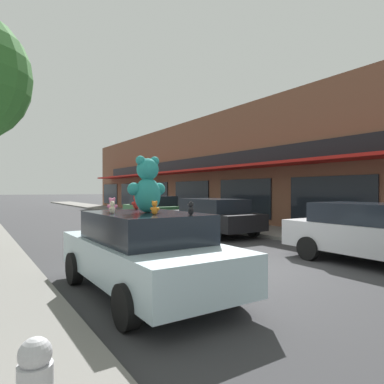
{
  "coord_description": "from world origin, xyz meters",
  "views": [
    {
      "loc": [
        -5.32,
        -6.21,
        1.85
      ],
      "look_at": [
        -0.09,
        1.88,
        1.78
      ],
      "focal_mm": 32.0,
      "sensor_mm": 36.0,
      "label": 1
    }
  ],
  "objects_px": {
    "teddy_bear_cream": "(112,208)",
    "teddy_bear_red": "(136,202)",
    "teddy_bear_giant": "(147,185)",
    "parked_car_far_right": "(153,209)",
    "teddy_bear_orange": "(155,208)",
    "teddy_bear_black": "(191,208)",
    "parked_car_far_left": "(383,232)",
    "teddy_bear_pink": "(112,205)",
    "plush_art_car": "(145,251)",
    "parked_car_far_center": "(214,216)",
    "teddy_bear_green": "(112,205)"
  },
  "relations": [
    {
      "from": "teddy_bear_orange",
      "to": "teddy_bear_giant",
      "type": "bearing_deg",
      "value": -49.77
    },
    {
      "from": "teddy_bear_red",
      "to": "parked_car_far_right",
      "type": "xyz_separation_m",
      "value": [
        5.45,
        10.21,
        -0.78
      ]
    },
    {
      "from": "parked_car_far_right",
      "to": "parked_car_far_center",
      "type": "bearing_deg",
      "value": -90.0
    },
    {
      "from": "teddy_bear_cream",
      "to": "teddy_bear_orange",
      "type": "height_order",
      "value": "teddy_bear_orange"
    },
    {
      "from": "teddy_bear_giant",
      "to": "parked_car_far_center",
      "type": "bearing_deg",
      "value": -136.94
    },
    {
      "from": "teddy_bear_giant",
      "to": "teddy_bear_orange",
      "type": "bearing_deg",
      "value": 74.58
    },
    {
      "from": "parked_car_far_right",
      "to": "teddy_bear_pink",
      "type": "bearing_deg",
      "value": -119.68
    },
    {
      "from": "teddy_bear_pink",
      "to": "teddy_bear_black",
      "type": "relative_size",
      "value": 1.19
    },
    {
      "from": "teddy_bear_cream",
      "to": "teddy_bear_pink",
      "type": "bearing_deg",
      "value": -156.45
    },
    {
      "from": "teddy_bear_red",
      "to": "teddy_bear_orange",
      "type": "bearing_deg",
      "value": 58.52
    },
    {
      "from": "plush_art_car",
      "to": "teddy_bear_red",
      "type": "bearing_deg",
      "value": 74.19
    },
    {
      "from": "teddy_bear_pink",
      "to": "parked_car_far_left",
      "type": "height_order",
      "value": "teddy_bear_pink"
    },
    {
      "from": "teddy_bear_orange",
      "to": "parked_car_far_left",
      "type": "height_order",
      "value": "teddy_bear_orange"
    },
    {
      "from": "teddy_bear_pink",
      "to": "teddy_bear_black",
      "type": "height_order",
      "value": "teddy_bear_pink"
    },
    {
      "from": "teddy_bear_black",
      "to": "parked_car_far_right",
      "type": "distance_m",
      "value": 13.29
    },
    {
      "from": "plush_art_car",
      "to": "parked_car_far_right",
      "type": "height_order",
      "value": "parked_car_far_right"
    },
    {
      "from": "teddy_bear_pink",
      "to": "teddy_bear_orange",
      "type": "height_order",
      "value": "teddy_bear_pink"
    },
    {
      "from": "teddy_bear_green",
      "to": "teddy_bear_black",
      "type": "bearing_deg",
      "value": 140.73
    },
    {
      "from": "plush_art_car",
      "to": "teddy_bear_pink",
      "type": "distance_m",
      "value": 1.0
    },
    {
      "from": "teddy_bear_red",
      "to": "teddy_bear_orange",
      "type": "distance_m",
      "value": 1.59
    },
    {
      "from": "teddy_bear_cream",
      "to": "parked_car_far_center",
      "type": "relative_size",
      "value": 0.05
    },
    {
      "from": "teddy_bear_cream",
      "to": "parked_car_far_left",
      "type": "height_order",
      "value": "teddy_bear_cream"
    },
    {
      "from": "teddy_bear_giant",
      "to": "teddy_bear_green",
      "type": "distance_m",
      "value": 0.83
    },
    {
      "from": "teddy_bear_pink",
      "to": "parked_car_far_left",
      "type": "relative_size",
      "value": 0.06
    },
    {
      "from": "teddy_bear_green",
      "to": "teddy_bear_black",
      "type": "height_order",
      "value": "teddy_bear_green"
    },
    {
      "from": "plush_art_car",
      "to": "teddy_bear_black",
      "type": "xyz_separation_m",
      "value": [
        0.37,
        -0.94,
        0.79
      ]
    },
    {
      "from": "teddy_bear_green",
      "to": "teddy_bear_cream",
      "type": "bearing_deg",
      "value": 94.71
    },
    {
      "from": "teddy_bear_orange",
      "to": "parked_car_far_center",
      "type": "distance_m",
      "value": 8.53
    },
    {
      "from": "teddy_bear_black",
      "to": "parked_car_far_left",
      "type": "relative_size",
      "value": 0.05
    },
    {
      "from": "teddy_bear_giant",
      "to": "teddy_bear_red",
      "type": "distance_m",
      "value": 1.08
    },
    {
      "from": "teddy_bear_orange",
      "to": "teddy_bear_black",
      "type": "distance_m",
      "value": 0.6
    },
    {
      "from": "teddy_bear_giant",
      "to": "parked_car_far_right",
      "type": "bearing_deg",
      "value": -118.73
    },
    {
      "from": "teddy_bear_cream",
      "to": "teddy_bear_red",
      "type": "xyz_separation_m",
      "value": [
        0.86,
        0.97,
        0.04
      ]
    },
    {
      "from": "teddy_bear_giant",
      "to": "parked_car_far_right",
      "type": "distance_m",
      "value": 12.62
    },
    {
      "from": "teddy_bear_red",
      "to": "teddy_bear_green",
      "type": "xyz_separation_m",
      "value": [
        -0.65,
        -0.39,
        -0.03
      ]
    },
    {
      "from": "teddy_bear_red",
      "to": "parked_car_far_left",
      "type": "xyz_separation_m",
      "value": [
        5.45,
        -2.16,
        -0.77
      ]
    },
    {
      "from": "plush_art_car",
      "to": "teddy_bear_orange",
      "type": "relative_size",
      "value": 18.45
    },
    {
      "from": "plush_art_car",
      "to": "teddy_bear_giant",
      "type": "distance_m",
      "value": 1.17
    },
    {
      "from": "teddy_bear_giant",
      "to": "teddy_bear_red",
      "type": "bearing_deg",
      "value": -104.4
    },
    {
      "from": "teddy_bear_giant",
      "to": "parked_car_far_right",
      "type": "xyz_separation_m",
      "value": [
        5.67,
        11.22,
        -1.12
      ]
    },
    {
      "from": "teddy_bear_giant",
      "to": "teddy_bear_pink",
      "type": "relative_size",
      "value": 3.75
    },
    {
      "from": "teddy_bear_cream",
      "to": "parked_car_far_center",
      "type": "height_order",
      "value": "teddy_bear_cream"
    },
    {
      "from": "teddy_bear_cream",
      "to": "teddy_bear_black",
      "type": "relative_size",
      "value": 0.97
    },
    {
      "from": "teddy_bear_cream",
      "to": "teddy_bear_pink",
      "type": "xyz_separation_m",
      "value": [
        0.11,
        0.3,
        0.02
      ]
    },
    {
      "from": "parked_car_far_center",
      "to": "teddy_bear_black",
      "type": "bearing_deg",
      "value": -129.02
    },
    {
      "from": "teddy_bear_giant",
      "to": "parked_car_far_center",
      "type": "height_order",
      "value": "teddy_bear_giant"
    },
    {
      "from": "teddy_bear_orange",
      "to": "teddy_bear_pink",
      "type": "bearing_deg",
      "value": -11.91
    },
    {
      "from": "teddy_bear_black",
      "to": "parked_car_far_center",
      "type": "xyz_separation_m",
      "value": [
        5.34,
        6.59,
        -0.76
      ]
    },
    {
      "from": "teddy_bear_giant",
      "to": "teddy_bear_green",
      "type": "xyz_separation_m",
      "value": [
        -0.43,
        0.61,
        -0.37
      ]
    },
    {
      "from": "teddy_bear_pink",
      "to": "plush_art_car",
      "type": "bearing_deg",
      "value": 171.4
    }
  ]
}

